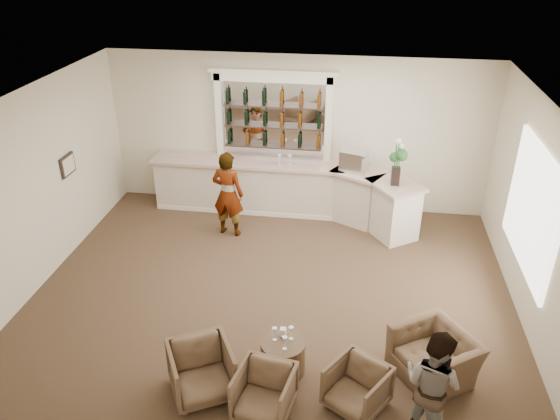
% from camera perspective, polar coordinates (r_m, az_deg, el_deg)
% --- Properties ---
extents(ground, '(8.00, 8.00, 0.00)m').
position_cam_1_polar(ground, '(9.30, -0.91, -9.01)').
color(ground, '#513828').
rests_on(ground, ground).
extents(room_shell, '(8.04, 7.02, 3.32)m').
position_cam_1_polar(room_shell, '(8.75, 0.78, 6.10)').
color(room_shell, beige).
rests_on(room_shell, ground).
extents(bar_counter, '(5.72, 1.80, 1.14)m').
position_cam_1_polar(bar_counter, '(11.58, 0.65, 2.17)').
color(bar_counter, beige).
rests_on(bar_counter, ground).
extents(back_bar_alcove, '(2.64, 0.25, 3.00)m').
position_cam_1_polar(back_bar_alcove, '(11.46, -0.72, 9.75)').
color(back_bar_alcove, white).
rests_on(back_bar_alcove, ground).
extents(cocktail_table, '(0.62, 0.62, 0.50)m').
position_cam_1_polar(cocktail_table, '(7.82, 0.31, -15.03)').
color(cocktail_table, '#49361F').
rests_on(cocktail_table, ground).
extents(sommelier, '(0.70, 0.52, 1.75)m').
position_cam_1_polar(sommelier, '(10.73, -5.46, 1.67)').
color(sommelier, gray).
rests_on(sommelier, ground).
extents(guest, '(0.94, 0.92, 1.53)m').
position_cam_1_polar(guest, '(6.96, 15.64, -17.16)').
color(guest, gray).
rests_on(guest, ground).
extents(armchair_left, '(1.08, 1.09, 0.74)m').
position_cam_1_polar(armchair_left, '(7.52, -8.21, -16.30)').
color(armchair_left, brown).
rests_on(armchair_left, ground).
extents(armchair_center, '(0.82, 0.84, 0.66)m').
position_cam_1_polar(armchair_center, '(7.25, -1.65, -18.50)').
color(armchair_center, brown).
rests_on(armchair_center, ground).
extents(armchair_right, '(0.96, 0.97, 0.64)m').
position_cam_1_polar(armchair_right, '(7.38, 8.05, -17.87)').
color(armchair_right, brown).
rests_on(armchair_right, ground).
extents(armchair_far, '(1.34, 1.37, 0.67)m').
position_cam_1_polar(armchair_far, '(7.98, 15.80, -14.44)').
color(armchair_far, brown).
rests_on(armchair_far, ground).
extents(espresso_machine, '(0.59, 0.54, 0.43)m').
position_cam_1_polar(espresso_machine, '(11.09, 7.71, 5.14)').
color(espresso_machine, silver).
rests_on(espresso_machine, bar_counter).
extents(flower_vase, '(0.25, 0.25, 0.93)m').
position_cam_1_polar(flower_vase, '(10.48, 12.15, 5.23)').
color(flower_vase, black).
rests_on(flower_vase, bar_counter).
extents(wine_glass_bar_left, '(0.07, 0.07, 0.21)m').
position_cam_1_polar(wine_glass_bar_left, '(11.33, -0.06, 5.30)').
color(wine_glass_bar_left, white).
rests_on(wine_glass_bar_left, bar_counter).
extents(wine_glass_bar_right, '(0.07, 0.07, 0.21)m').
position_cam_1_polar(wine_glass_bar_right, '(11.33, 1.04, 5.28)').
color(wine_glass_bar_right, white).
rests_on(wine_glass_bar_right, bar_counter).
extents(wine_glass_tbl_a, '(0.07, 0.07, 0.21)m').
position_cam_1_polar(wine_glass_tbl_a, '(7.62, -0.57, -12.82)').
color(wine_glass_tbl_a, white).
rests_on(wine_glass_tbl_a, cocktail_table).
extents(wine_glass_tbl_b, '(0.07, 0.07, 0.21)m').
position_cam_1_polar(wine_glass_tbl_b, '(7.64, 1.17, -12.74)').
color(wine_glass_tbl_b, white).
rests_on(wine_glass_tbl_b, cocktail_table).
extents(wine_glass_tbl_c, '(0.07, 0.07, 0.21)m').
position_cam_1_polar(wine_glass_tbl_c, '(7.49, 0.48, -13.73)').
color(wine_glass_tbl_c, white).
rests_on(wine_glass_tbl_c, cocktail_table).
extents(napkin_holder, '(0.08, 0.08, 0.12)m').
position_cam_1_polar(napkin_holder, '(7.72, 0.32, -12.62)').
color(napkin_holder, white).
rests_on(napkin_holder, cocktail_table).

